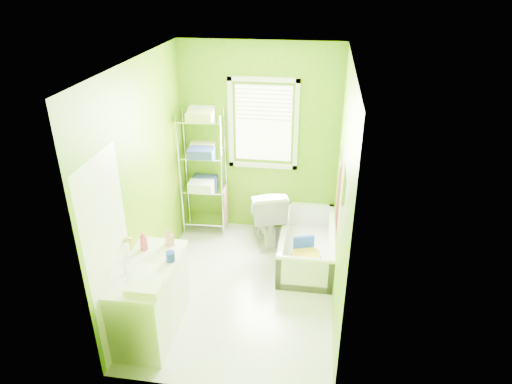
# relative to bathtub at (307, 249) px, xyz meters

# --- Properties ---
(ground) EXTENTS (2.90, 2.90, 0.00)m
(ground) POSITION_rel_bathtub_xyz_m (-0.72, -0.71, -0.15)
(ground) COLOR silver
(ground) RESTS_ON ground
(room_envelope) EXTENTS (2.14, 2.94, 2.62)m
(room_envelope) POSITION_rel_bathtub_xyz_m (-0.72, -0.71, 1.40)
(room_envelope) COLOR #5B8D06
(room_envelope) RESTS_ON ground
(window) EXTENTS (0.92, 0.05, 1.22)m
(window) POSITION_rel_bathtub_xyz_m (-0.67, 0.71, 1.47)
(window) COLOR white
(window) RESTS_ON ground
(door) EXTENTS (0.09, 0.80, 2.00)m
(door) POSITION_rel_bathtub_xyz_m (-1.75, -1.71, 0.85)
(door) COLOR white
(door) RESTS_ON ground
(right_wall_decor) EXTENTS (0.04, 1.48, 1.17)m
(right_wall_decor) POSITION_rel_bathtub_xyz_m (0.32, -0.73, 1.17)
(right_wall_decor) COLOR #3E0710
(right_wall_decor) RESTS_ON ground
(bathtub) EXTENTS (0.67, 1.43, 0.46)m
(bathtub) POSITION_rel_bathtub_xyz_m (0.00, 0.00, 0.00)
(bathtub) COLOR white
(bathtub) RESTS_ON ground
(toilet) EXTENTS (0.68, 0.91, 0.82)m
(toilet) POSITION_rel_bathtub_xyz_m (-0.58, 0.38, 0.26)
(toilet) COLOR white
(toilet) RESTS_ON ground
(vanity) EXTENTS (0.54, 1.04, 1.00)m
(vanity) POSITION_rel_bathtub_xyz_m (-1.51, -1.51, 0.27)
(vanity) COLOR white
(vanity) RESTS_ON ground
(wire_shelf_unit) EXTENTS (0.61, 0.48, 1.76)m
(wire_shelf_unit) POSITION_rel_bathtub_xyz_m (-1.44, 0.55, 0.93)
(wire_shelf_unit) COLOR silver
(wire_shelf_unit) RESTS_ON ground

